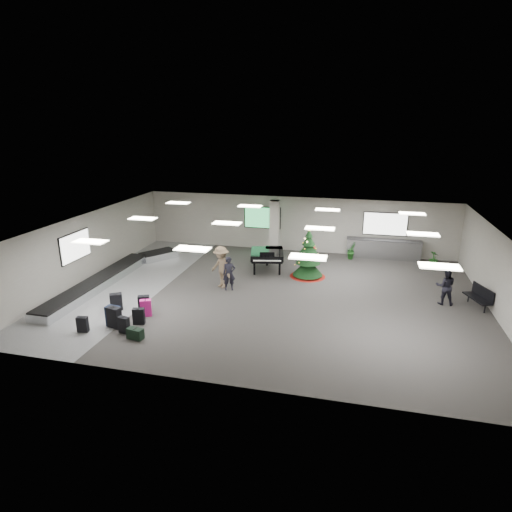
% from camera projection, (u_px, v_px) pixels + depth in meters
% --- Properties ---
extents(ground, '(18.00, 18.00, 0.00)m').
position_uv_depth(ground, '(271.00, 295.00, 18.97)').
color(ground, '#373432').
rests_on(ground, ground).
extents(room_envelope, '(18.02, 14.02, 3.21)m').
position_uv_depth(room_envelope, '(267.00, 240.00, 18.97)').
color(room_envelope, '#9F9A91').
rests_on(room_envelope, ground).
extents(baggage_carousel, '(2.28, 9.71, 0.43)m').
position_uv_depth(baggage_carousel, '(112.00, 276.00, 20.58)').
color(baggage_carousel, silver).
rests_on(baggage_carousel, ground).
extents(service_counter, '(4.05, 0.65, 1.08)m').
position_uv_depth(service_counter, '(383.00, 249.00, 23.85)').
color(service_counter, silver).
rests_on(service_counter, ground).
extents(suitcase_0, '(0.56, 0.40, 0.82)m').
position_uv_depth(suitcase_0, '(114.00, 317.00, 15.85)').
color(suitcase_0, black).
rests_on(suitcase_0, ground).
extents(suitcase_1, '(0.43, 0.29, 0.64)m').
position_uv_depth(suitcase_1, '(124.00, 325.00, 15.47)').
color(suitcase_1, black).
rests_on(suitcase_1, ground).
extents(pink_suitcase, '(0.49, 0.40, 0.69)m').
position_uv_depth(pink_suitcase, '(146.00, 308.00, 16.81)').
color(pink_suitcase, '#D91C86').
rests_on(pink_suitcase, ground).
extents(suitcase_3, '(0.50, 0.39, 0.69)m').
position_uv_depth(suitcase_3, '(144.00, 303.00, 17.22)').
color(suitcase_3, black).
rests_on(suitcase_3, ground).
extents(navy_suitcase, '(0.54, 0.35, 0.82)m').
position_uv_depth(navy_suitcase, '(113.00, 316.00, 15.94)').
color(navy_suitcase, black).
rests_on(navy_suitcase, ground).
extents(suitcase_5, '(0.42, 0.27, 0.60)m').
position_uv_depth(suitcase_5, '(83.00, 324.00, 15.54)').
color(suitcase_5, black).
rests_on(suitcase_5, ground).
extents(green_duffel, '(0.62, 0.38, 0.40)m').
position_uv_depth(green_duffel, '(135.00, 334.00, 15.08)').
color(green_duffel, black).
rests_on(green_duffel, ground).
extents(suitcase_7, '(0.48, 0.34, 0.65)m').
position_uv_depth(suitcase_7, '(139.00, 316.00, 16.15)').
color(suitcase_7, black).
rests_on(suitcase_7, ground).
extents(suitcase_8, '(0.55, 0.48, 0.73)m').
position_uv_depth(suitcase_8, '(116.00, 302.00, 17.33)').
color(suitcase_8, black).
rests_on(suitcase_8, ground).
extents(christmas_tree, '(1.76, 1.76, 2.51)m').
position_uv_depth(christmas_tree, '(308.00, 260.00, 20.94)').
color(christmas_tree, maroon).
rests_on(christmas_tree, ground).
extents(grand_piano, '(1.97, 2.36, 1.19)m').
position_uv_depth(grand_piano, '(267.00, 255.00, 21.79)').
color(grand_piano, black).
rests_on(grand_piano, ground).
extents(bench, '(0.94, 1.48, 0.89)m').
position_uv_depth(bench, '(480.00, 296.00, 17.52)').
color(bench, black).
rests_on(bench, ground).
extents(traveler_a, '(0.67, 0.55, 1.56)m').
position_uv_depth(traveler_a, '(229.00, 274.00, 19.28)').
color(traveler_a, black).
rests_on(traveler_a, ground).
extents(traveler_b, '(1.46, 1.30, 1.96)m').
position_uv_depth(traveler_b, '(221.00, 267.00, 19.54)').
color(traveler_b, '#7E664E').
rests_on(traveler_b, ground).
extents(traveler_bench, '(0.79, 0.61, 1.61)m').
position_uv_depth(traveler_bench, '(445.00, 286.00, 17.75)').
color(traveler_bench, black).
rests_on(traveler_bench, ground).
extents(potted_plant_left, '(0.61, 0.61, 0.87)m').
position_uv_depth(potted_plant_left, '(351.00, 251.00, 23.76)').
color(potted_plant_left, '#184114').
rests_on(potted_plant_left, ground).
extents(potted_plant_right, '(0.63, 0.63, 0.79)m').
position_uv_depth(potted_plant_right, '(434.00, 258.00, 22.67)').
color(potted_plant_right, '#184114').
rests_on(potted_plant_right, ground).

